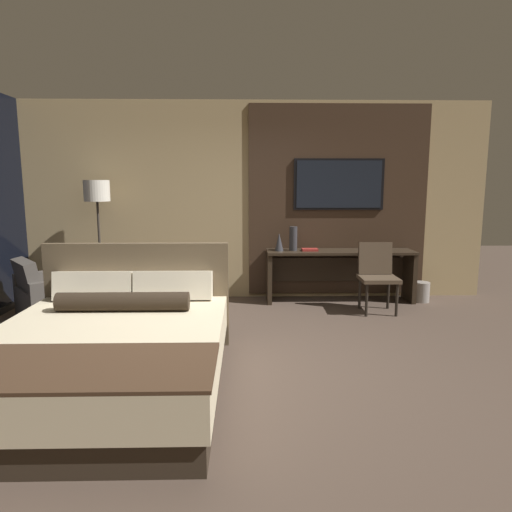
# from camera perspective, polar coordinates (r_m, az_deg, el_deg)

# --- Properties ---
(ground_plane) EXTENTS (16.00, 16.00, 0.00)m
(ground_plane) POSITION_cam_1_polar(r_m,az_deg,el_deg) (4.32, -3.24, -13.43)
(ground_plane) COLOR #4C3D33
(wall_back_tv_panel) EXTENTS (7.20, 0.09, 2.80)m
(wall_back_tv_panel) POSITION_cam_1_polar(r_m,az_deg,el_deg) (6.59, -0.71, 6.87)
(wall_back_tv_panel) COLOR tan
(wall_back_tv_panel) RESTS_ON ground_plane
(bed) EXTENTS (1.84, 2.27, 1.06)m
(bed) POSITION_cam_1_polar(r_m,az_deg,el_deg) (3.92, -17.88, -11.48)
(bed) COLOR #33281E
(bed) RESTS_ON ground_plane
(desk) EXTENTS (2.05, 0.49, 0.73)m
(desk) POSITION_cam_1_polar(r_m,az_deg,el_deg) (6.55, 10.37, -1.18)
(desk) COLOR #2D2319
(desk) RESTS_ON ground_plane
(tv) EXTENTS (1.28, 0.04, 0.72)m
(tv) POSITION_cam_1_polar(r_m,az_deg,el_deg) (6.64, 10.31, 8.81)
(tv) COLOR black
(desk_chair) EXTENTS (0.48, 0.48, 0.89)m
(desk_chair) POSITION_cam_1_polar(r_m,az_deg,el_deg) (6.12, 14.87, -1.80)
(desk_chair) COLOR #4C3D2D
(desk_chair) RESTS_ON ground_plane
(armchair_by_window) EXTENTS (1.12, 1.12, 0.75)m
(armchair_by_window) POSITION_cam_1_polar(r_m,az_deg,el_deg) (6.28, -24.06, -4.65)
(armchair_by_window) COLOR #47423D
(armchair_by_window) RESTS_ON ground_plane
(floor_lamp) EXTENTS (0.34, 0.34, 1.70)m
(floor_lamp) POSITION_cam_1_polar(r_m,az_deg,el_deg) (6.50, -19.23, 6.53)
(floor_lamp) COLOR #282623
(floor_lamp) RESTS_ON ground_plane
(vase_tall) EXTENTS (0.11, 0.11, 0.33)m
(vase_tall) POSITION_cam_1_polar(r_m,az_deg,el_deg) (6.37, 4.68, 2.19)
(vase_tall) COLOR #333338
(vase_tall) RESTS_ON desk
(vase_short) EXTENTS (0.12, 0.12, 0.25)m
(vase_short) POSITION_cam_1_polar(r_m,az_deg,el_deg) (6.32, 2.91, 1.77)
(vase_short) COLOR #333338
(vase_short) RESTS_ON desk
(book) EXTENTS (0.22, 0.15, 0.03)m
(book) POSITION_cam_1_polar(r_m,az_deg,el_deg) (6.39, 6.74, 0.79)
(book) COLOR maroon
(book) RESTS_ON desk
(waste_bin) EXTENTS (0.22, 0.22, 0.28)m
(waste_bin) POSITION_cam_1_polar(r_m,az_deg,el_deg) (6.86, 19.98, -4.23)
(waste_bin) COLOR gray
(waste_bin) RESTS_ON ground_plane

